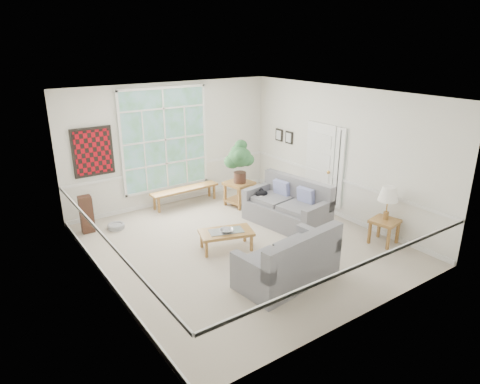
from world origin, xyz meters
name	(u,v)px	position (x,y,z in m)	size (l,w,h in m)	color
floor	(242,244)	(0.00, 0.00, -0.01)	(5.50, 6.00, 0.01)	#AA9E8D
ceiling	(242,95)	(0.00, 0.00, 3.00)	(5.50, 6.00, 0.02)	white
wall_back	(172,144)	(0.00, 3.00, 1.50)	(5.50, 0.02, 3.00)	silver
wall_front	(366,227)	(0.00, -3.00, 1.50)	(5.50, 0.02, 3.00)	silver
wall_left	(99,204)	(-2.75, 0.00, 1.50)	(0.02, 6.00, 3.00)	silver
wall_right	(341,153)	(2.75, 0.00, 1.50)	(0.02, 6.00, 3.00)	silver
window_back	(165,140)	(-0.20, 2.96, 1.65)	(2.30, 0.08, 2.40)	white
entry_door	(319,167)	(2.71, 0.60, 1.05)	(0.08, 0.90, 2.10)	white
door_sidelight	(339,169)	(2.71, -0.03, 1.15)	(0.08, 0.26, 1.90)	white
wall_art	(93,152)	(-1.95, 2.95, 1.60)	(0.90, 0.06, 1.10)	#5A090E
wall_frame_near	(289,138)	(2.71, 1.75, 1.55)	(0.04, 0.26, 0.32)	black
wall_frame_far	(279,135)	(2.71, 2.15, 1.55)	(0.04, 0.26, 0.32)	black
loveseat_right	(287,203)	(1.40, 0.25, 0.51)	(0.97, 1.88, 1.02)	slate
loveseat_front	(287,255)	(-0.15, -1.58, 0.48)	(1.79, 0.93, 0.97)	slate
coffee_table	(226,240)	(-0.38, -0.01, 0.19)	(1.04, 0.57, 0.39)	olive
pewter_bowl	(226,230)	(-0.40, -0.05, 0.43)	(0.32, 0.32, 0.08)	gray
window_bench	(185,196)	(0.12, 2.65, 0.21)	(1.79, 0.35, 0.42)	olive
end_table	(239,194)	(1.19, 1.82, 0.31)	(0.61, 0.61, 0.61)	olive
houseplant	(240,162)	(1.19, 1.78, 1.14)	(0.62, 0.62, 1.06)	#29592F
side_table	(384,232)	(2.40, -1.62, 0.26)	(0.51, 0.51, 0.52)	olive
table_lamp	(387,203)	(2.45, -1.59, 0.86)	(0.40, 0.40, 0.69)	silver
pet_bed	(116,226)	(-1.84, 2.20, 0.06)	(0.39, 0.39, 0.11)	gray
floor_speaker	(86,214)	(-2.40, 2.38, 0.41)	(0.26, 0.20, 0.83)	#3C2218
cat	(262,193)	(1.18, 0.88, 0.59)	(0.32, 0.23, 0.15)	black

